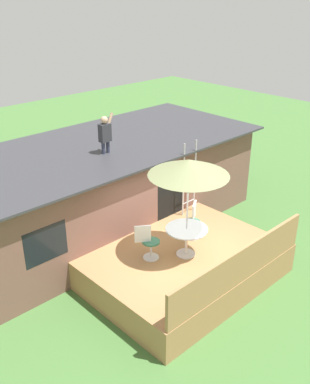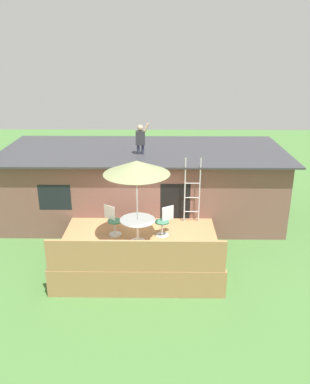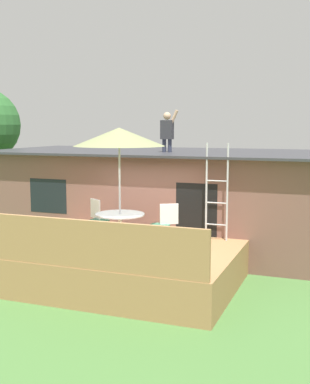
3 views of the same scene
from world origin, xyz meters
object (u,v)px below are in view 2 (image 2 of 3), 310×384
at_px(patio_chair_right, 164,221).
at_px(person_figure, 141,137).
at_px(patio_umbrella, 137,167).
at_px(patio_table, 138,224).
at_px(step_ladder, 192,191).
at_px(patio_chair_left, 113,221).

bearing_deg(patio_chair_right, person_figure, -104.17).
height_order(patio_umbrella, person_figure, person_figure).
relative_size(patio_table, step_ladder, 0.47).
relative_size(patio_umbrella, patio_chair_right, 2.76).
xyz_separation_m(patio_table, patio_umbrella, (0.00, -0.00, 1.76)).
height_order(person_figure, patio_chair_left, person_figure).
bearing_deg(patio_chair_left, person_figure, 107.17).
relative_size(step_ladder, patio_chair_right, 2.39).
xyz_separation_m(patio_table, person_figure, (-0.03, 3.07, 1.91)).
bearing_deg(patio_umbrella, step_ladder, 41.19).
bearing_deg(step_ladder, patio_chair_right, -132.40).
xyz_separation_m(patio_umbrella, patio_chair_right, (0.79, 0.49, -1.89)).
bearing_deg(step_ladder, patio_table, -138.81).
xyz_separation_m(person_figure, patio_chair_right, (0.82, -2.57, -2.04)).
distance_m(patio_table, patio_chair_left, 0.96).
height_order(patio_table, patio_chair_right, patio_chair_right).
xyz_separation_m(patio_umbrella, step_ladder, (1.71, 1.50, -1.25)).
relative_size(patio_umbrella, person_figure, 2.29).
bearing_deg(person_figure, patio_umbrella, -89.51).
relative_size(patio_table, patio_chair_left, 1.13).
bearing_deg(patio_table, patio_chair_right, 31.82).
bearing_deg(patio_chair_left, step_ladder, 55.04).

